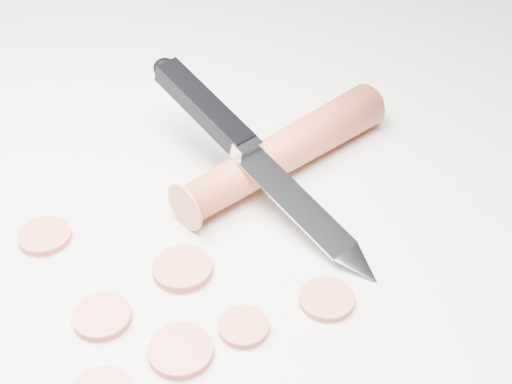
{
  "coord_description": "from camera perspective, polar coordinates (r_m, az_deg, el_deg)",
  "views": [
    {
      "loc": [
        0.07,
        -0.37,
        0.35
      ],
      "look_at": [
        0.05,
        0.03,
        0.02
      ],
      "focal_mm": 50.0,
      "sensor_mm": 36.0,
      "label": 1
    }
  ],
  "objects": [
    {
      "name": "kitchen_knife",
      "position": [
        0.51,
        0.25,
        2.77
      ],
      "size": [
        0.19,
        0.19,
        0.07
      ],
      "primitive_type": null,
      "color": "silver",
      "rests_on": "ground"
    },
    {
      "name": "carrot_slice_5",
      "position": [
        0.48,
        -5.89,
        -6.14
      ],
      "size": [
        0.04,
        0.04,
        0.01
      ],
      "primitive_type": "cylinder",
      "color": "#D6634C",
      "rests_on": "ground"
    },
    {
      "name": "carrot_slice_1",
      "position": [
        0.44,
        -6.04,
        -12.52
      ],
      "size": [
        0.04,
        0.04,
        0.01
      ],
      "primitive_type": "cylinder",
      "color": "#D6634C",
      "rests_on": "ground"
    },
    {
      "name": "ground",
      "position": [
        0.51,
        -5.88,
        -3.25
      ],
      "size": [
        2.4,
        2.4,
        0.0
      ],
      "primitive_type": "plane",
      "color": "silver",
      "rests_on": "ground"
    },
    {
      "name": "carrot_slice_0",
      "position": [
        0.52,
        -16.55,
        -3.41
      ],
      "size": [
        0.04,
        0.04,
        0.01
      ],
      "primitive_type": "cylinder",
      "color": "#D6634C",
      "rests_on": "ground"
    },
    {
      "name": "carrot_slice_3",
      "position": [
        0.45,
        -0.99,
        -10.74
      ],
      "size": [
        0.03,
        0.03,
        0.01
      ],
      "primitive_type": "cylinder",
      "color": "#D6634C",
      "rests_on": "ground"
    },
    {
      "name": "carrot_slice_4",
      "position": [
        0.46,
        5.67,
        -8.55
      ],
      "size": [
        0.04,
        0.04,
        0.01
      ],
      "primitive_type": "cylinder",
      "color": "#D6634C",
      "rests_on": "ground"
    },
    {
      "name": "carrot",
      "position": [
        0.55,
        2.33,
        3.29
      ],
      "size": [
        0.16,
        0.16,
        0.03
      ],
      "primitive_type": "cylinder",
      "rotation": [
        1.57,
        0.0,
        -0.78
      ],
      "color": "#BF4B25",
      "rests_on": "ground"
    },
    {
      "name": "carrot_slice_2",
      "position": [
        0.46,
        -12.22,
        -9.74
      ],
      "size": [
        0.04,
        0.04,
        0.01
      ],
      "primitive_type": "cylinder",
      "color": "#D6634C",
      "rests_on": "ground"
    }
  ]
}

